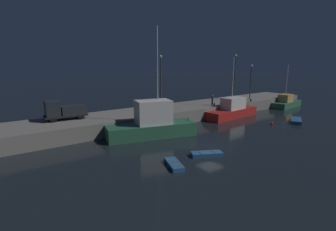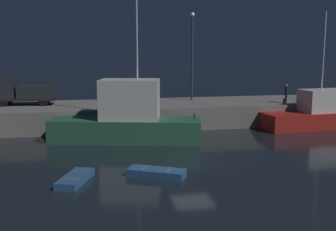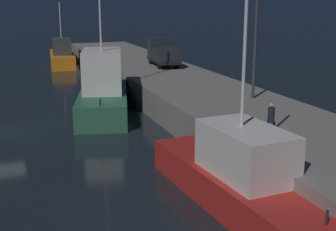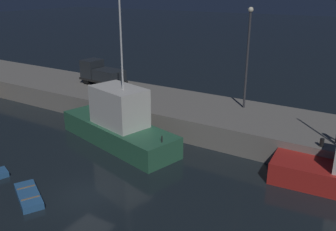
# 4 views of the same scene
# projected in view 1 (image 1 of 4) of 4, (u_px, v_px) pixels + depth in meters

# --- Properties ---
(ground_plane) EXTENTS (320.00, 320.00, 0.00)m
(ground_plane) POSITION_uv_depth(u_px,v_px,m) (211.00, 146.00, 31.20)
(ground_plane) COLOR black
(pier_quay) EXTENTS (75.99, 8.04, 2.01)m
(pier_quay) POSITION_uv_depth(u_px,v_px,m) (146.00, 117.00, 42.23)
(pier_quay) COLOR gray
(pier_quay) RESTS_ON ground
(fishing_trawler_red) EXTENTS (12.06, 6.23, 13.95)m
(fishing_trawler_red) POSITION_uv_depth(u_px,v_px,m) (152.00, 124.00, 34.76)
(fishing_trawler_red) COLOR #2D6647
(fishing_trawler_red) RESTS_ON ground
(fishing_boat_white) EXTENTS (11.14, 3.89, 10.36)m
(fishing_boat_white) POSITION_uv_depth(u_px,v_px,m) (232.00, 110.00, 46.72)
(fishing_boat_white) COLOR red
(fishing_boat_white) RESTS_ON ground
(fishing_boat_orange) EXTENTS (9.05, 4.06, 9.02)m
(fishing_boat_orange) POSITION_uv_depth(u_px,v_px,m) (286.00, 103.00, 57.06)
(fishing_boat_orange) COLOR #2D6647
(fishing_boat_orange) RESTS_ON ground
(dinghy_orange_near) EXTENTS (3.41, 2.57, 0.45)m
(dinghy_orange_near) POSITION_uv_depth(u_px,v_px,m) (207.00, 154.00, 27.96)
(dinghy_orange_near) COLOR #2D6099
(dinghy_orange_near) RESTS_ON ground
(rowboat_white_mid) EXTENTS (4.36, 3.33, 0.58)m
(rowboat_white_mid) POSITION_uv_depth(u_px,v_px,m) (296.00, 121.00, 43.21)
(rowboat_white_mid) COLOR #2D6099
(rowboat_white_mid) RESTS_ON ground
(dinghy_red_small) EXTENTS (2.12, 3.27, 0.42)m
(dinghy_red_small) POSITION_uv_depth(u_px,v_px,m) (174.00, 164.00, 25.26)
(dinghy_red_small) COLOR #2D6099
(dinghy_red_small) RESTS_ON ground
(mooring_buoy_near) EXTENTS (0.41, 0.41, 0.41)m
(mooring_buoy_near) POSITION_uv_depth(u_px,v_px,m) (272.00, 123.00, 41.51)
(mooring_buoy_near) COLOR red
(mooring_buoy_near) RESTS_ON ground
(lamp_post_west) EXTENTS (0.44, 0.44, 8.65)m
(lamp_post_west) POSITION_uv_depth(u_px,v_px,m) (161.00, 77.00, 44.71)
(lamp_post_west) COLOR #38383D
(lamp_post_west) RESTS_ON pier_quay
(lamp_post_east) EXTENTS (0.44, 0.44, 8.93)m
(lamp_post_east) POSITION_uv_depth(u_px,v_px,m) (235.00, 74.00, 53.32)
(lamp_post_east) COLOR #38383D
(lamp_post_east) RESTS_ON pier_quay
(lamp_post_central) EXTENTS (0.44, 0.44, 6.94)m
(lamp_post_central) POSITION_uv_depth(u_px,v_px,m) (251.00, 79.00, 54.51)
(lamp_post_central) COLOR #38383D
(lamp_post_central) RESTS_ON pier_quay
(utility_truck) EXTENTS (5.57, 2.51, 2.62)m
(utility_truck) POSITION_uv_depth(u_px,v_px,m) (64.00, 110.00, 35.57)
(utility_truck) COLOR black
(utility_truck) RESTS_ON pier_quay
(dockworker) EXTENTS (0.41, 0.45, 1.76)m
(dockworker) POSITION_uv_depth(u_px,v_px,m) (212.00, 100.00, 47.25)
(dockworker) COLOR black
(dockworker) RESTS_ON pier_quay
(bollard_central) EXTENTS (0.28, 0.28, 0.47)m
(bollard_central) POSITION_uv_depth(u_px,v_px,m) (251.00, 100.00, 51.56)
(bollard_central) COLOR black
(bollard_central) RESTS_ON pier_quay
(bollard_east) EXTENTS (0.28, 0.28, 0.57)m
(bollard_east) POSITION_uv_depth(u_px,v_px,m) (214.00, 105.00, 45.94)
(bollard_east) COLOR black
(bollard_east) RESTS_ON pier_quay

